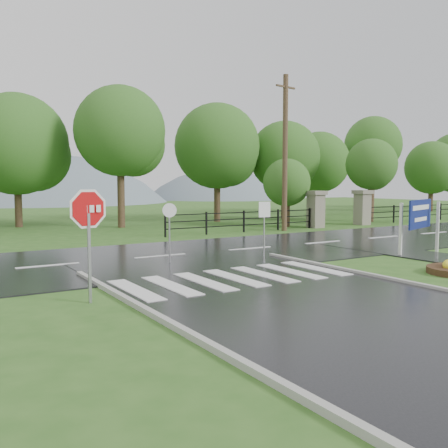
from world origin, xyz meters
TOP-DOWN VIEW (x-y plane):
  - ground at (0.00, 0.00)m, footprint 120.00×120.00m
  - main_road at (0.00, 10.00)m, footprint 90.00×8.00m
  - crosswalk at (0.00, 5.00)m, footprint 6.50×2.80m
  - pillar_west at (13.00, 16.00)m, footprint 1.00×1.00m
  - pillar_east at (17.00, 16.00)m, footprint 1.00×1.00m
  - fence_west at (7.75, 16.00)m, footprint 9.58×0.08m
  - hills at (3.49, 65.00)m, footprint 102.00×48.00m
  - treeline at (1.00, 24.00)m, footprint 83.20×5.20m
  - stop_sign at (-4.29, 4.46)m, footprint 1.21×0.25m
  - estate_billboard at (8.78, 5.52)m, footprint 2.32×0.85m
  - reg_sign_small at (3.06, 7.76)m, footprint 0.45×0.09m
  - reg_sign_round at (-0.38, 8.43)m, footprint 0.46×0.15m
  - utility_pole_east at (10.19, 15.50)m, footprint 1.54×0.39m
  - entrance_tree_left at (11.94, 17.50)m, footprint 2.94×2.94m
  - entrance_tree_right at (19.44, 17.50)m, footprint 3.53×3.53m

SIDE VIEW (x-z plane):
  - hills at x=3.49m, z-range -39.54..8.46m
  - ground at x=0.00m, z-range 0.00..0.00m
  - main_road at x=0.00m, z-range -0.02..0.02m
  - treeline at x=1.00m, z-range -5.00..5.00m
  - crosswalk at x=0.00m, z-range 0.05..0.07m
  - fence_west at x=7.75m, z-range 0.12..1.32m
  - pillar_west at x=13.00m, z-range 0.06..2.30m
  - pillar_east at x=17.00m, z-range 0.06..2.30m
  - reg_sign_round at x=-0.38m, z-range 0.29..2.34m
  - estate_billboard at x=8.78m, z-range 0.39..2.48m
  - reg_sign_small at x=3.06m, z-range 0.44..2.49m
  - stop_sign at x=-4.29m, z-range 0.54..3.31m
  - entrance_tree_left at x=11.94m, z-range 0.61..4.82m
  - entrance_tree_right at x=19.44m, z-range 1.08..6.84m
  - utility_pole_east at x=10.19m, z-range 0.07..8.78m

